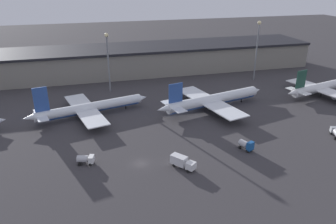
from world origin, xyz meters
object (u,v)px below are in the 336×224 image
object	(u,v)px
airplane_1	(89,108)
airplane_3	(321,87)
service_vehicle_2	(182,162)
service_vehicle_4	(86,159)
service_vehicle_1	(246,145)
service_vehicle_0	(336,132)
airplane_2	(212,100)

from	to	relation	value
airplane_1	airplane_3	size ratio (longest dim) A/B	1.13
airplane_3	service_vehicle_2	world-z (taller)	airplane_3
airplane_3	service_vehicle_4	size ratio (longest dim) A/B	8.16
service_vehicle_2	airplane_1	bearing A→B (deg)	170.01
service_vehicle_1	service_vehicle_0	bearing A→B (deg)	67.72
service_vehicle_2	service_vehicle_4	size ratio (longest dim) A/B	1.43
airplane_2	airplane_3	xyz separation A→B (m)	(52.69, 2.88, -0.22)
airplane_2	service_vehicle_0	distance (m)	45.39
airplane_3	service_vehicle_1	xyz separation A→B (m)	(-55.14, -36.74, -1.70)
airplane_3	service_vehicle_2	xyz separation A→B (m)	(-77.06, -41.22, -1.53)
airplane_3	service_vehicle_0	distance (m)	42.61
service_vehicle_0	service_vehicle_2	distance (m)	55.15
airplane_1	service_vehicle_1	world-z (taller)	airplane_1
airplane_2	service_vehicle_0	world-z (taller)	airplane_2
airplane_1	service_vehicle_0	xyz separation A→B (m)	(78.43, -38.73, -1.64)
service_vehicle_0	service_vehicle_2	xyz separation A→B (m)	(-54.93, -4.86, 0.32)
airplane_1	airplane_2	xyz separation A→B (m)	(47.87, -5.24, 0.43)
airplane_2	airplane_3	world-z (taller)	airplane_2
airplane_2	airplane_1	bearing A→B (deg)	159.88
airplane_2	service_vehicle_2	distance (m)	45.47
airplane_1	airplane_3	distance (m)	100.58
airplane_3	service_vehicle_4	world-z (taller)	airplane_3
airplane_1	service_vehicle_2	world-z (taller)	airplane_1
service_vehicle_2	service_vehicle_4	xyz separation A→B (m)	(-25.88, 8.78, -0.33)
airplane_3	service_vehicle_2	bearing A→B (deg)	-165.72
airplane_1	service_vehicle_4	world-z (taller)	airplane_1
airplane_3	service_vehicle_1	distance (m)	66.28
airplane_2	service_vehicle_0	bearing A→B (deg)	-61.49
airplane_3	service_vehicle_0	xyz separation A→B (m)	(-22.12, -36.37, -1.86)
service_vehicle_4	airplane_2	bearing A→B (deg)	46.20
airplane_2	service_vehicle_4	xyz separation A→B (m)	(-50.25, -29.56, -2.09)
airplane_3	service_vehicle_2	distance (m)	87.40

